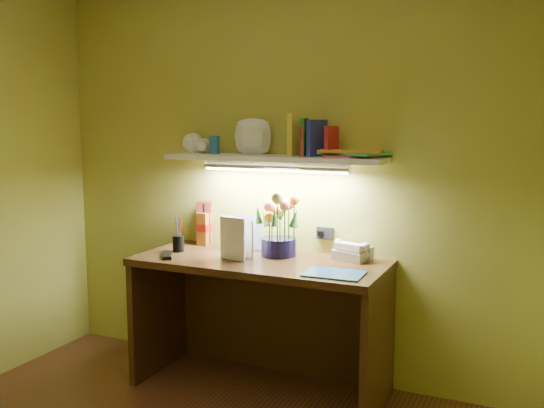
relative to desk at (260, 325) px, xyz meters
The scene contains 13 objects.
desk is the anchor object (origin of this frame).
flower_bouquet 0.57m from the desk, 66.78° to the left, with size 0.22×0.22×0.35m, color #0E0C34, non-canonical shape.
telephone 0.67m from the desk, 23.02° to the left, with size 0.18×0.14×0.11m, color #EBE5C4, non-canonical shape.
desk_clock 0.72m from the desk, 20.50° to the left, with size 0.08×0.04×0.08m, color #B7B9BC.
whisky_bottle 0.73m from the desk, 155.82° to the left, with size 0.07×0.07×0.26m, color #B8651E, non-canonical shape.
whisky_box 0.75m from the desk, 153.99° to the left, with size 0.09×0.09×0.27m, color #591D11.
pen_cup 0.69m from the desk, behind, with size 0.07×0.07×0.16m, color black.
art_card 0.55m from the desk, 135.12° to the left, with size 0.21×0.04×0.21m, color white, non-canonical shape.
tv_remote 0.65m from the desk, 162.39° to the right, with size 0.05×0.18×0.02m, color black.
blue_folder 0.63m from the desk, 16.73° to the right, with size 0.29×0.21×0.01m, color #296CB4.
desk_book_a 0.52m from the desk, behind, with size 0.16×0.02×0.22m, color white.
desk_book_b 0.54m from the desk, 165.30° to the right, with size 0.18×0.02×0.24m, color white.
wall_shelf 0.98m from the desk, 84.48° to the left, with size 1.31×0.35×0.27m.
Camera 1 is at (1.42, -1.75, 1.51)m, focal length 40.00 mm.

